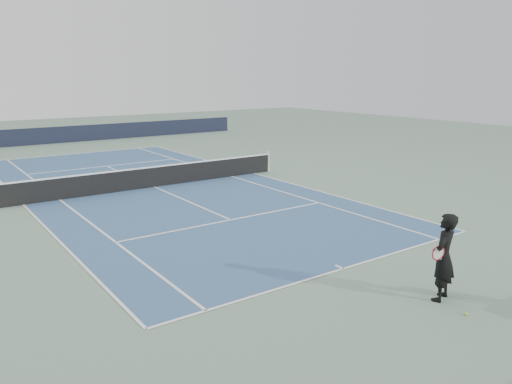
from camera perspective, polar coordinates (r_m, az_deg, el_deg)
ground at (r=22.92m, az=-11.52°, el=0.54°), size 80.00×80.00×0.00m
court_surface at (r=22.92m, az=-11.52°, el=0.56°), size 10.97×23.77×0.01m
tennis_net at (r=22.82m, az=-11.58°, el=1.78°), size 12.90×0.10×1.07m
windscreen_far at (r=39.67m, az=-22.19°, el=6.02°), size 30.00×0.25×1.20m
tennis_player at (r=11.90m, az=20.63°, el=-6.98°), size 0.90×0.75×2.01m
tennis_ball at (r=11.70m, az=22.90°, el=-12.71°), size 0.07×0.07×0.07m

